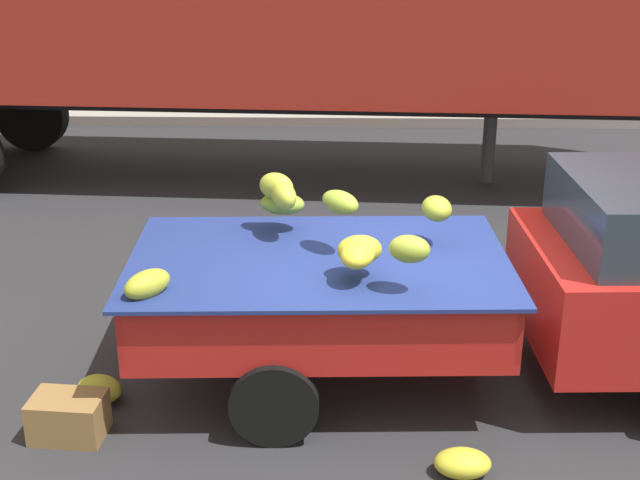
# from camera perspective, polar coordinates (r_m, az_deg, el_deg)

# --- Properties ---
(ground) EXTENTS (220.00, 220.00, 0.00)m
(ground) POSITION_cam_1_polar(r_m,az_deg,el_deg) (7.09, 6.22, -9.58)
(ground) COLOR #28282B
(curb_strip) EXTENTS (80.00, 0.80, 0.16)m
(curb_strip) POSITION_cam_1_polar(r_m,az_deg,el_deg) (15.41, 3.68, 8.08)
(curb_strip) COLOR gray
(curb_strip) RESTS_ON ground
(pickup_truck) EXTENTS (5.22, 2.04, 1.70)m
(pickup_truck) POSITION_cam_1_polar(r_m,az_deg,el_deg) (7.06, 16.90, -2.52)
(pickup_truck) COLOR #B21E19
(pickup_truck) RESTS_ON ground
(fallen_banana_bunch_near_tailgate) EXTENTS (0.44, 0.38, 0.21)m
(fallen_banana_bunch_near_tailgate) POSITION_cam_1_polar(r_m,az_deg,el_deg) (7.03, -14.34, -9.50)
(fallen_banana_bunch_near_tailgate) COLOR gold
(fallen_banana_bunch_near_tailgate) RESTS_ON ground
(fallen_banana_bunch_by_wheel) EXTENTS (0.39, 0.27, 0.19)m
(fallen_banana_bunch_by_wheel) POSITION_cam_1_polar(r_m,az_deg,el_deg) (6.12, 9.38, -14.31)
(fallen_banana_bunch_by_wheel) COLOR gold
(fallen_banana_bunch_by_wheel) RESTS_ON ground
(produce_crate) EXTENTS (0.55, 0.40, 0.32)m
(produce_crate) POSITION_cam_1_polar(r_m,az_deg,el_deg) (6.64, -16.25, -11.12)
(produce_crate) COLOR olive
(produce_crate) RESTS_ON ground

